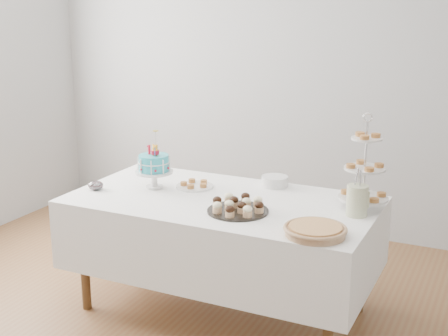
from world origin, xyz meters
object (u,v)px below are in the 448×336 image
at_px(pastry_plate, 195,185).
at_px(cupcake_tray, 238,205).
at_px(pie, 315,230).
at_px(utensil_pitcher, 357,199).
at_px(tiered_stand, 365,169).
at_px(jam_bowl_b, 96,186).
at_px(table, 222,233).
at_px(birthday_cake, 154,173).
at_px(jam_bowl_a, 96,186).
at_px(plate_stack, 275,181).

bearing_deg(pastry_plate, cupcake_tray, -35.37).
xyz_separation_m(pie, utensil_pitcher, (0.12, 0.41, 0.07)).
bearing_deg(tiered_stand, jam_bowl_b, -166.95).
xyz_separation_m(table, tiered_stand, (0.84, 0.21, 0.47)).
xyz_separation_m(birthday_cake, jam_bowl_b, (-0.33, -0.20, -0.08)).
relative_size(pie, tiered_stand, 0.59).
bearing_deg(utensil_pitcher, birthday_cake, -179.02).
relative_size(table, jam_bowl_a, 19.95).
height_order(tiered_stand, pastry_plate, tiered_stand).
relative_size(birthday_cake, jam_bowl_a, 4.01).
relative_size(pie, jam_bowl_a, 3.55).
xyz_separation_m(cupcake_tray, pie, (0.53, -0.17, -0.01)).
bearing_deg(tiered_stand, utensil_pitcher, -89.87).
bearing_deg(tiered_stand, plate_stack, 163.38).
xyz_separation_m(tiered_stand, utensil_pitcher, (0.00, -0.15, -0.14)).
bearing_deg(utensil_pitcher, pie, -106.92).
relative_size(pie, jam_bowl_b, 3.41).
distance_m(pastry_plate, jam_bowl_b, 0.65).
relative_size(plate_stack, utensil_pitcher, 0.64).
height_order(table, plate_stack, plate_stack).
relative_size(plate_stack, jam_bowl_b, 1.78).
relative_size(tiered_stand, plate_stack, 3.26).
height_order(table, pastry_plate, pastry_plate).
distance_m(pastry_plate, jam_bowl_a, 0.65).
distance_m(tiered_stand, jam_bowl_a, 1.74).
distance_m(pie, utensil_pitcher, 0.43).
relative_size(cupcake_tray, pie, 1.07).
bearing_deg(pastry_plate, jam_bowl_b, -149.76).
bearing_deg(tiered_stand, pie, -102.06).
distance_m(birthday_cake, plate_stack, 0.81).
xyz_separation_m(table, pie, (0.72, -0.35, 0.26)).
height_order(birthday_cake, jam_bowl_a, birthday_cake).
distance_m(tiered_stand, pastry_plate, 1.14).
relative_size(cupcake_tray, jam_bowl_a, 3.81).
distance_m(cupcake_tray, tiered_stand, 0.78).
distance_m(tiered_stand, plate_stack, 0.70).
relative_size(table, cupcake_tray, 5.24).
xyz_separation_m(cupcake_tray, plate_stack, (0.01, 0.58, -0.01)).
bearing_deg(table, cupcake_tray, -43.76).
bearing_deg(jam_bowl_a, pie, -6.45).
relative_size(cupcake_tray, jam_bowl_b, 3.65).
distance_m(pie, pastry_plate, 1.12).
bearing_deg(pastry_plate, table, -28.29).
height_order(table, birthday_cake, birthday_cake).
height_order(plate_stack, jam_bowl_b, plate_stack).
xyz_separation_m(cupcake_tray, jam_bowl_b, (-1.03, 0.00, -0.01)).
bearing_deg(cupcake_tray, pastry_plate, 144.63).
relative_size(pie, utensil_pitcher, 1.23).
height_order(table, cupcake_tray, cupcake_tray).
relative_size(table, jam_bowl_b, 19.13).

